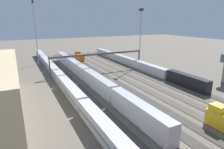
{
  "coord_description": "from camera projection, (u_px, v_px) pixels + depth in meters",
  "views": [
    {
      "loc": [
        -66.84,
        34.0,
        23.22
      ],
      "look_at": [
        -0.66,
        0.74,
        2.5
      ],
      "focal_mm": 31.03,
      "sensor_mm": 36.0,
      "label": 1
    }
  ],
  "objects": [
    {
      "name": "light_mast_1",
      "position": [
        35.0,
        26.0,
        99.93
      ],
      "size": [
        2.8,
        0.7,
        32.91
      ],
      "color": "#9EA0A5",
      "rests_on": "ground_plane"
    },
    {
      "name": "track_bed_6",
      "position": [
        90.0,
        83.0,
        74.13
      ],
      "size": [
        140.0,
        2.8,
        0.12
      ],
      "primitive_type": "cube",
      "color": "#3D3833",
      "rests_on": "ground_plane"
    },
    {
      "name": "ground_plane",
      "position": [
        113.0,
        80.0,
        78.47
      ],
      "size": [
        400.0,
        400.0,
        0.0
      ],
      "primitive_type": "plane",
      "color": "#60594F"
    },
    {
      "name": "train_on_track_8",
      "position": [
        61.0,
        79.0,
        72.89
      ],
      "size": [
        139.0,
        3.06,
        4.4
      ],
      "color": "maroon",
      "rests_on": "ground_plane"
    },
    {
      "name": "track_bed_4",
      "position": [
        113.0,
        80.0,
        78.46
      ],
      "size": [
        140.0,
        2.8,
        0.12
      ],
      "primitive_type": "cube",
      "color": "#3D3833",
      "rests_on": "ground_plane"
    },
    {
      "name": "track_bed_3",
      "position": [
        124.0,
        78.0,
        80.62
      ],
      "size": [
        140.0,
        2.8,
        0.12
      ],
      "primitive_type": "cube",
      "color": "#4C443D",
      "rests_on": "ground_plane"
    },
    {
      "name": "track_bed_2",
      "position": [
        134.0,
        77.0,
        82.78
      ],
      "size": [
        140.0,
        2.8,
        0.12
      ],
      "primitive_type": "cube",
      "color": "#4C443D",
      "rests_on": "ground_plane"
    },
    {
      "name": "track_bed_8",
      "position": [
        64.0,
        87.0,
        69.81
      ],
      "size": [
        140.0,
        2.8,
        0.12
      ],
      "primitive_type": "cube",
      "color": "#3D3833",
      "rests_on": "ground_plane"
    },
    {
      "name": "track_bed_1",
      "position": [
        143.0,
        75.0,
        84.94
      ],
      "size": [
        140.0,
        2.8,
        0.12
      ],
      "primitive_type": "cube",
      "color": "#4C443D",
      "rests_on": "ground_plane"
    },
    {
      "name": "track_bed_5",
      "position": [
        102.0,
        81.0,
        76.3
      ],
      "size": [
        140.0,
        2.8,
        0.12
      ],
      "primitive_type": "cube",
      "color": "#3D3833",
      "rests_on": "ground_plane"
    },
    {
      "name": "train_on_track_6",
      "position": [
        87.0,
        75.0,
        76.3
      ],
      "size": [
        95.6,
        3.0,
        5.0
      ],
      "color": "#B7BABF",
      "rests_on": "ground_plane"
    },
    {
      "name": "track_bed_0",
      "position": [
        152.0,
        74.0,
        87.11
      ],
      "size": [
        140.0,
        2.8,
        0.12
      ],
      "primitive_type": "cube",
      "color": "#3D3833",
      "rests_on": "ground_plane"
    },
    {
      "name": "signal_gantry",
      "position": [
        99.0,
        55.0,
        88.71
      ],
      "size": [
        0.7,
        45.0,
        8.8
      ],
      "color": "#4C4742",
      "rests_on": "ground_plane"
    },
    {
      "name": "track_bed_7",
      "position": [
        77.0,
        85.0,
        71.97
      ],
      "size": [
        140.0,
        2.8,
        0.12
      ],
      "primitive_type": "cube",
      "color": "#3D3833",
      "rests_on": "ground_plane"
    },
    {
      "name": "light_mast_0",
      "position": [
        140.0,
        31.0,
        96.29
      ],
      "size": [
        2.8,
        0.7,
        28.87
      ],
      "color": "#9EA0A5",
      "rests_on": "ground_plane"
    },
    {
      "name": "train_on_track_0",
      "position": [
        134.0,
        63.0,
        99.97
      ],
      "size": [
        90.6,
        3.0,
        4.4
      ],
      "color": "black",
      "rests_on": "ground_plane"
    },
    {
      "name": "train_on_track_4",
      "position": [
        79.0,
        57.0,
        116.3
      ],
      "size": [
        10.0,
        3.0,
        5.0
      ],
      "color": "#D85914",
      "rests_on": "ground_plane"
    }
  ]
}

